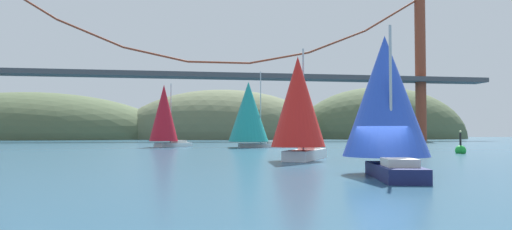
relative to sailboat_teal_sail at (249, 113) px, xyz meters
The scene contains 10 objects.
ground_plane 46.57m from the sailboat_teal_sail, 90.40° to the right, with size 360.00×360.00×0.00m, color navy.
headland_left 104.66m from the sailboat_teal_sail, 121.95° to the left, with size 86.35×44.00×29.39m, color #4C5B3D.
headland_right 107.02m from the sailboat_teal_sail, 56.07° to the left, with size 61.12×44.00×36.09m, color #4C5B3D.
headland_center 88.97m from the sailboat_teal_sail, 86.98° to the left, with size 69.29×44.00×32.66m, color #5B6647.
suspension_bridge 50.24m from the sailboat_teal_sail, 90.38° to the left, with size 143.53×6.00×38.36m.
sailboat_teal_sail is the anchor object (origin of this frame).
sailboat_blue_spinnaker 44.99m from the sailboat_teal_sail, 89.41° to the right, with size 5.33×7.72×7.48m.
sailboat_crimson_sail 12.60m from the sailboat_teal_sail, 165.90° to the left, with size 7.30×7.30×9.53m.
sailboat_red_spinnaker 32.76m from the sailboat_teal_sail, 91.75° to the right, with size 6.53×8.32×8.85m.
channel_buoy 30.00m from the sailboat_teal_sail, 50.71° to the right, with size 1.10×1.10×2.64m.
Camera 1 is at (-9.71, -21.52, 2.19)m, focal length 33.12 mm.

